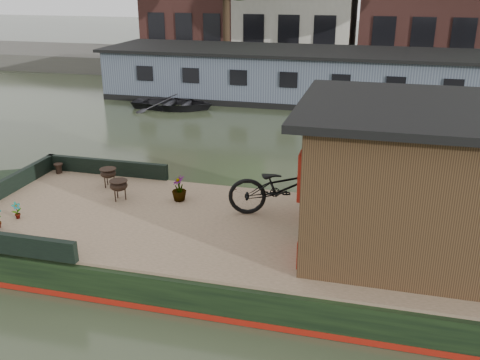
% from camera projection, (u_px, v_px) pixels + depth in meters
% --- Properties ---
extents(ground, '(120.00, 120.00, 0.00)m').
position_uv_depth(ground, '(283.00, 264.00, 9.75)').
color(ground, '#2F3622').
rests_on(ground, ground).
extents(houseboat_hull, '(14.01, 4.02, 0.60)m').
position_uv_depth(houseboat_hull, '(214.00, 242.00, 9.97)').
color(houseboat_hull, black).
rests_on(houseboat_hull, ground).
extents(houseboat_deck, '(11.80, 3.80, 0.05)m').
position_uv_depth(houseboat_deck, '(284.00, 233.00, 9.53)').
color(houseboat_deck, '#9D8061').
rests_on(houseboat_deck, houseboat_hull).
extents(bow_bulwark, '(3.00, 4.00, 0.35)m').
position_uv_depth(bow_bulwark, '(34.00, 195.00, 10.66)').
color(bow_bulwark, black).
rests_on(bow_bulwark, houseboat_deck).
extents(cabin, '(4.00, 3.50, 2.42)m').
position_uv_depth(cabin, '(421.00, 178.00, 8.57)').
color(cabin, black).
rests_on(cabin, houseboat_deck).
extents(bicycle, '(2.22, 1.19, 1.11)m').
position_uv_depth(bicycle, '(284.00, 187.00, 10.05)').
color(bicycle, black).
rests_on(bicycle, houseboat_deck).
extents(potted_plant_d, '(0.41, 0.41, 0.52)m').
position_uv_depth(potted_plant_d, '(179.00, 188.00, 10.77)').
color(potted_plant_d, brown).
rests_on(potted_plant_d, houseboat_deck).
extents(potted_plant_e, '(0.19, 0.21, 0.33)m').
position_uv_depth(potted_plant_e, '(17.00, 210.00, 9.99)').
color(potted_plant_e, brown).
rests_on(potted_plant_e, houseboat_deck).
extents(brazier_front, '(0.50, 0.50, 0.42)m').
position_uv_depth(brazier_front, '(119.00, 190.00, 10.83)').
color(brazier_front, black).
rests_on(brazier_front, houseboat_deck).
extents(brazier_rear, '(0.45, 0.45, 0.41)m').
position_uv_depth(brazier_rear, '(109.00, 177.00, 11.54)').
color(brazier_rear, black).
rests_on(brazier_rear, houseboat_deck).
extents(bollard_port, '(0.20, 0.20, 0.23)m').
position_uv_depth(bollard_port, '(59.00, 168.00, 12.34)').
color(bollard_port, black).
rests_on(bollard_port, houseboat_deck).
extents(dinghy, '(3.32, 2.41, 0.68)m').
position_uv_depth(dinghy, '(173.00, 100.00, 21.24)').
color(dinghy, black).
rests_on(dinghy, ground).
extents(far_houseboat, '(20.40, 4.40, 2.11)m').
position_uv_depth(far_houseboat, '(344.00, 79.00, 22.08)').
color(far_houseboat, slate).
rests_on(far_houseboat, ground).
extents(quay, '(60.00, 6.00, 0.90)m').
position_uv_depth(quay, '(353.00, 68.00, 28.15)').
color(quay, '#47443F').
rests_on(quay, ground).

